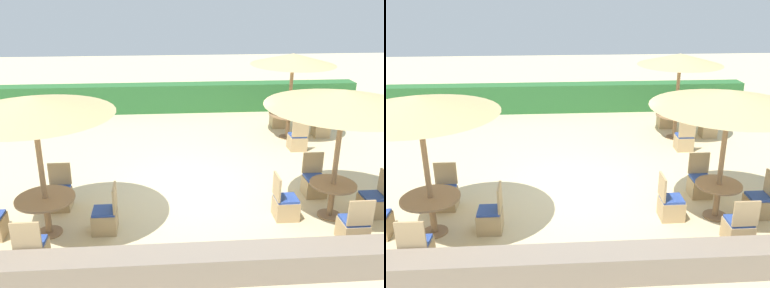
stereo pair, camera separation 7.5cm
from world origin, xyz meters
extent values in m
plane|color=beige|center=(0.00, 0.00, 0.00)|extent=(40.00, 40.00, 0.00)
cube|color=#2D6B33|center=(0.00, 6.57, 0.51)|extent=(13.00, 0.70, 1.01)
cube|color=gray|center=(0.00, -3.10, 0.24)|extent=(10.00, 0.56, 0.49)
cylinder|color=#93704C|center=(-2.86, -1.58, 1.29)|extent=(0.10, 0.10, 2.57)
cone|color=tan|center=(-2.86, -1.58, 2.49)|extent=(2.77, 2.77, 0.32)
cylinder|color=#93704C|center=(-2.86, -1.58, 0.01)|extent=(0.48, 0.48, 0.03)
cylinder|color=#93704C|center=(-2.86, -1.58, 0.35)|extent=(0.12, 0.12, 0.71)
cylinder|color=#93704C|center=(-2.86, -1.58, 0.73)|extent=(1.07, 1.07, 0.04)
cube|color=tan|center=(-2.85, -0.61, 0.20)|extent=(0.46, 0.46, 0.40)
cube|color=#2D4CA8|center=(-2.85, -0.61, 0.43)|extent=(0.42, 0.42, 0.05)
cube|color=tan|center=(-2.85, -0.40, 0.69)|extent=(0.46, 0.04, 0.48)
cube|color=tan|center=(-1.82, -1.57, 0.20)|extent=(0.46, 0.46, 0.40)
cube|color=#2D4CA8|center=(-1.82, -1.57, 0.43)|extent=(0.42, 0.42, 0.05)
cube|color=tan|center=(-1.61, -1.57, 0.69)|extent=(0.04, 0.46, 0.48)
cube|color=tan|center=(-2.88, -2.55, 0.20)|extent=(0.46, 0.46, 0.40)
cube|color=#2D4CA8|center=(-2.88, -2.55, 0.43)|extent=(0.42, 0.42, 0.05)
cube|color=tan|center=(-2.88, -2.76, 0.69)|extent=(0.46, 0.04, 0.48)
cylinder|color=#93704C|center=(3.13, 3.37, 1.24)|extent=(0.10, 0.10, 2.47)
cone|color=tan|center=(3.13, 3.37, 2.39)|extent=(2.45, 2.45, 0.32)
cylinder|color=#93704C|center=(3.13, 3.37, 0.01)|extent=(0.48, 0.48, 0.03)
cylinder|color=#93704C|center=(3.13, 3.37, 0.36)|extent=(0.12, 0.12, 0.72)
cylinder|color=#93704C|center=(3.13, 3.37, 0.74)|extent=(1.18, 1.18, 0.04)
cube|color=tan|center=(3.11, 2.36, 0.20)|extent=(0.46, 0.46, 0.40)
cube|color=#2D4CA8|center=(3.11, 2.36, 0.43)|extent=(0.42, 0.42, 0.05)
cube|color=tan|center=(3.11, 2.15, 0.69)|extent=(0.46, 0.04, 0.48)
cube|color=tan|center=(4.19, 3.41, 0.20)|extent=(0.46, 0.46, 0.40)
cube|color=#2D4CA8|center=(4.19, 3.41, 0.43)|extent=(0.42, 0.42, 0.05)
cube|color=tan|center=(4.40, 3.41, 0.69)|extent=(0.04, 0.46, 0.48)
cube|color=tan|center=(3.12, 4.42, 0.20)|extent=(0.46, 0.46, 0.40)
cube|color=#2D4CA8|center=(3.12, 4.42, 0.43)|extent=(0.42, 0.42, 0.05)
cube|color=tan|center=(3.12, 4.63, 0.69)|extent=(0.46, 0.04, 0.48)
cylinder|color=#93704C|center=(2.64, -1.35, 1.26)|extent=(0.10, 0.10, 2.52)
cone|color=tan|center=(2.64, -1.35, 2.44)|extent=(2.91, 2.91, 0.32)
cylinder|color=#93704C|center=(2.64, -1.35, 0.01)|extent=(0.48, 0.48, 0.03)
cylinder|color=#93704C|center=(2.64, -1.35, 0.34)|extent=(0.12, 0.12, 0.68)
cylinder|color=#93704C|center=(2.64, -1.35, 0.70)|extent=(0.90, 0.90, 0.04)
cube|color=tan|center=(2.69, -2.26, 0.20)|extent=(0.46, 0.46, 0.40)
cube|color=#2D4CA8|center=(2.69, -2.26, 0.43)|extent=(0.42, 0.42, 0.05)
cube|color=tan|center=(2.69, -2.47, 0.69)|extent=(0.46, 0.04, 0.48)
cube|color=tan|center=(3.48, -1.38, 0.20)|extent=(0.46, 0.46, 0.40)
cube|color=#2D4CA8|center=(3.48, -1.38, 0.43)|extent=(0.42, 0.42, 0.05)
cube|color=tan|center=(2.63, -0.43, 0.20)|extent=(0.46, 0.46, 0.40)
cube|color=#2D4CA8|center=(2.63, -0.43, 0.43)|extent=(0.42, 0.42, 0.05)
cube|color=tan|center=(2.63, -0.22, 0.69)|extent=(0.46, 0.04, 0.48)
cube|color=tan|center=(1.72, -1.34, 0.20)|extent=(0.46, 0.46, 0.40)
cube|color=#2D4CA8|center=(1.72, -1.34, 0.43)|extent=(0.42, 0.42, 0.05)
cube|color=tan|center=(1.51, -1.34, 0.69)|extent=(0.04, 0.46, 0.48)
camera|label=1|loc=(-0.72, -8.72, 4.38)|focal=40.00mm
camera|label=2|loc=(-0.65, -8.72, 4.38)|focal=40.00mm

